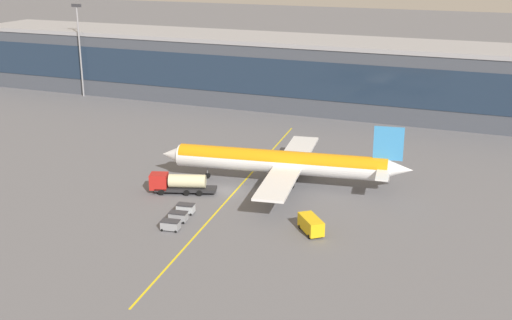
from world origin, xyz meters
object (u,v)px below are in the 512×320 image
(baggage_cart_1, at_px, (178,216))
(crew_van, at_px, (311,224))
(baggage_cart_2, at_px, (186,208))
(baggage_cart_0, at_px, (170,225))
(fuel_tanker, at_px, (179,183))
(main_airliner, at_px, (283,162))

(baggage_cart_1, bearing_deg, crew_van, 10.07)
(baggage_cart_1, height_order, baggage_cart_2, same)
(crew_van, bearing_deg, baggage_cart_1, -169.93)
(crew_van, height_order, baggage_cart_0, crew_van)
(fuel_tanker, xyz_separation_m, baggage_cart_2, (5.13, -7.23, -0.96))
(fuel_tanker, bearing_deg, crew_van, -15.63)
(baggage_cart_2, bearing_deg, baggage_cart_1, -81.58)
(fuel_tanker, height_order, crew_van, fuel_tanker)
(main_airliner, height_order, crew_van, main_airliner)
(baggage_cart_2, bearing_deg, fuel_tanker, 125.34)
(main_airliner, relative_size, baggage_cart_0, 15.08)
(crew_van, bearing_deg, baggage_cart_2, -179.24)
(fuel_tanker, height_order, baggage_cart_2, fuel_tanker)
(main_airliner, distance_m, baggage_cart_0, 25.36)
(fuel_tanker, distance_m, baggage_cart_1, 11.84)
(baggage_cart_1, bearing_deg, main_airliner, 66.99)
(crew_van, bearing_deg, fuel_tanker, 164.37)
(baggage_cart_2, bearing_deg, main_airliner, 62.13)
(crew_van, distance_m, baggage_cart_0, 19.97)
(main_airliner, bearing_deg, baggage_cart_1, -113.01)
(fuel_tanker, relative_size, crew_van, 2.13)
(baggage_cart_1, relative_size, baggage_cart_2, 1.00)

